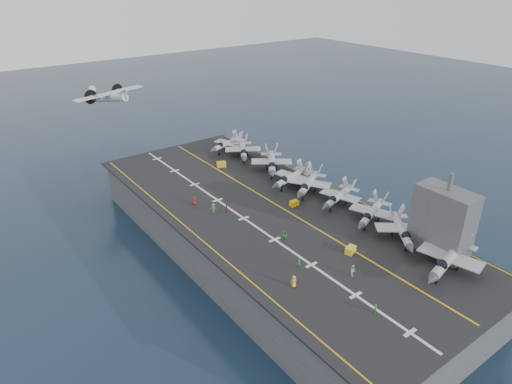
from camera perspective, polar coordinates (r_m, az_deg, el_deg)
ground at (r=100.54m, az=1.37°, el=-7.48°), size 500.00×500.00×0.00m
hull at (r=97.86m, az=1.40°, el=-5.04°), size 36.00×90.00×10.00m
flight_deck at (r=95.28m, az=1.43°, el=-2.36°), size 38.00×92.00×0.40m
foul_line at (r=96.83m, az=2.84°, el=-1.75°), size 0.35×90.00×0.02m
landing_centerline at (r=92.06m, az=-1.53°, el=-3.30°), size 0.50×90.00×0.02m
deck_edge_port at (r=87.13m, az=-7.49°, el=-5.38°), size 0.25×90.00×0.02m
deck_edge_stbd at (r=106.35m, az=9.34°, el=0.59°), size 0.25×90.00×0.02m
island_superstructure at (r=84.59m, az=22.44°, el=-2.52°), size 5.00×10.00×15.00m
fighter_jet_0 at (r=81.76m, az=22.97°, el=-7.58°), size 17.39×13.52×5.37m
fighter_jet_1 at (r=88.00m, az=17.72°, el=-4.40°), size 15.64×16.35×4.74m
fighter_jet_2 at (r=92.33m, az=14.28°, el=-2.43°), size 15.95×13.47×4.70m
fighter_jet_3 at (r=97.58m, az=10.33°, el=-0.47°), size 14.98×12.14×4.51m
fighter_jet_4 at (r=101.83m, az=6.58°, el=1.12°), size 17.23×15.61×4.98m
fighter_jet_5 at (r=104.98m, az=4.46°, el=1.93°), size 15.52×12.35×4.72m
fighter_jet_6 at (r=112.27m, az=1.97°, el=3.79°), size 17.04×17.99×5.21m
fighter_jet_7 at (r=120.68m, az=-1.63°, el=5.35°), size 15.53×17.00×4.91m
fighter_jet_8 at (r=125.97m, az=-3.62°, el=6.11°), size 14.91×12.13×4.48m
tow_cart_a at (r=82.79m, az=11.72°, el=-7.10°), size 2.36×1.91×1.23m
tow_cart_b at (r=97.00m, az=4.79°, el=-1.40°), size 1.94×1.31×1.13m
tow_cart_c at (r=116.11m, az=-4.35°, el=3.47°), size 2.61×2.21×1.33m
crew_0 at (r=73.29m, az=4.76°, el=-11.07°), size 1.37×1.06×2.04m
crew_1 at (r=77.63m, az=5.38°, el=-8.88°), size 1.03×1.19×1.68m
crew_2 at (r=84.56m, az=3.63°, el=-5.49°), size 1.09×1.35×1.94m
crew_3 at (r=94.14m, az=-5.35°, el=-2.02°), size 1.46×1.30×2.03m
crew_4 at (r=94.18m, az=-3.69°, el=-2.02°), size 1.27×1.27×1.79m
crew_5 at (r=97.95m, az=-7.70°, el=-1.07°), size 0.95×1.19×1.73m
crew_6 at (r=70.53m, az=14.71°, el=-13.91°), size 1.18×1.20×1.69m
crew_7 at (r=77.15m, az=12.01°, el=-9.54°), size 1.26×1.40×1.94m
transport_plane at (r=136.84m, az=-17.79°, el=11.15°), size 25.38×20.70×5.20m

